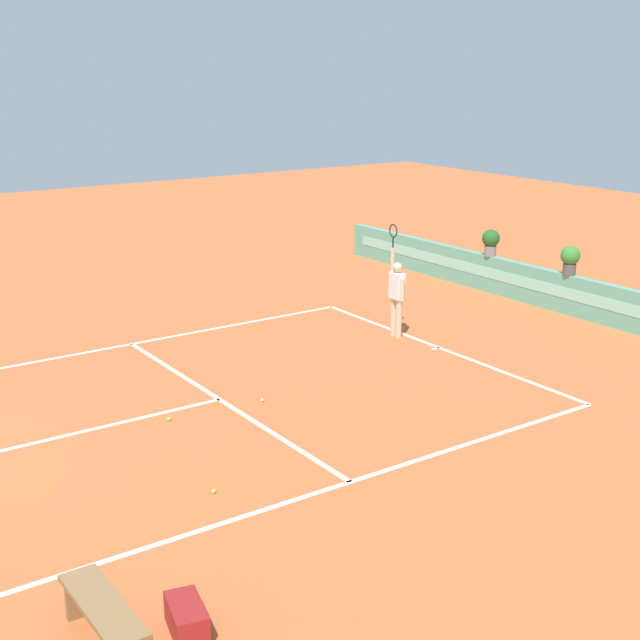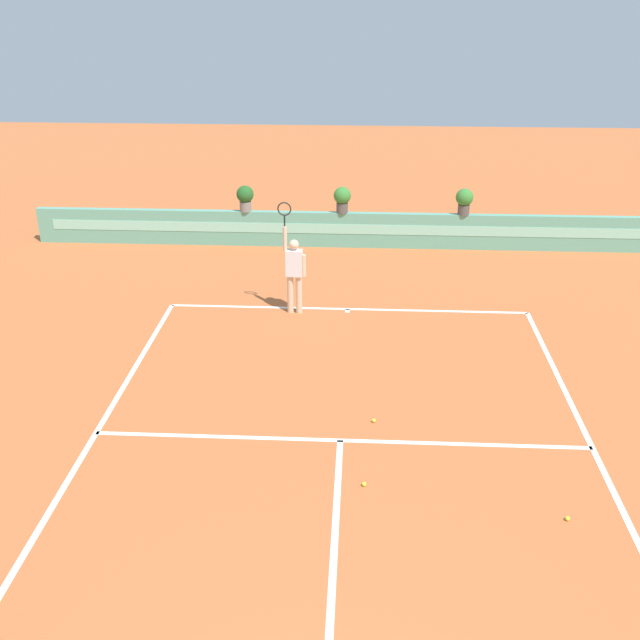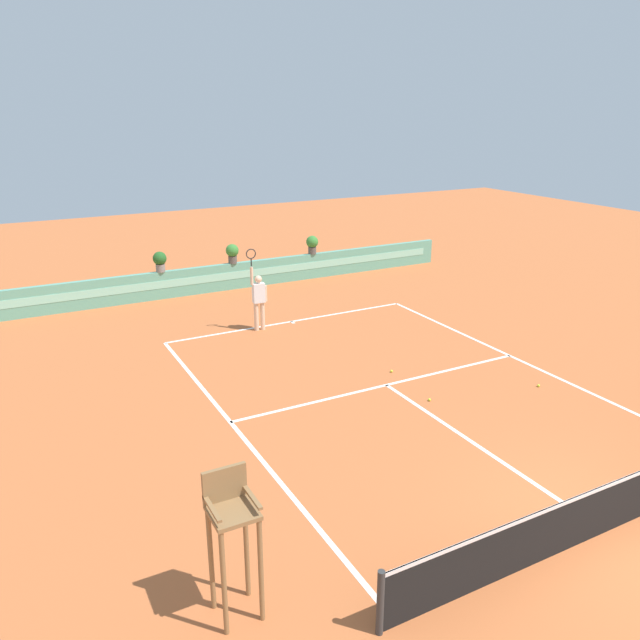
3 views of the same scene
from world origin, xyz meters
The scene contains 11 objects.
ground_plane centered at (0.00, 6.00, 0.00)m, with size 60.00×60.00×0.00m, color #BC6033.
court_lines centered at (0.00, 6.72, 0.00)m, with size 8.32×11.94×0.01m.
back_wall_barrier centered at (0.00, 16.39, 0.50)m, with size 18.00×0.21×1.00m.
bench_courtside centered at (5.69, 1.93, 0.38)m, with size 1.60×0.44×0.51m.
gear_bag centered at (6.01, 2.75, 0.18)m, with size 0.70×0.36×0.36m, color maroon.
tennis_player centered at (-1.21, 11.64, 1.05)m, with size 0.62×0.25×2.58m.
tennis_ball_near_baseline centered at (0.56, 7.00, 0.03)m, with size 0.07×0.07×0.07m, color #CCE033.
tennis_ball_mid_court centered at (3.26, 4.54, 0.03)m, with size 0.07×0.07×0.07m, color #CCE033.
tennis_ball_by_sideline centered at (0.40, 5.18, 0.03)m, with size 0.07×0.07×0.07m, color #CCE033.
potted_plant_left centered at (-2.99, 16.39, 1.41)m, with size 0.48×0.48×0.72m.
potted_plant_centre centered at (-0.27, 16.39, 1.41)m, with size 0.48×0.48×0.72m.
Camera 1 is at (13.73, -0.80, 6.05)m, focal length 49.45 mm.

